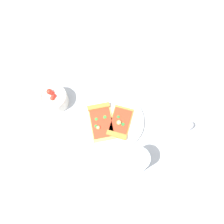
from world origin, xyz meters
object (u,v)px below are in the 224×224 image
soda_glass (137,161)px  pizza_slice_near (120,124)px  pepper_shaker (188,126)px  salad_bowl (54,99)px  paper_napkin (78,65)px  plate (113,121)px  pizza_slice_far (101,120)px

soda_glass → pizza_slice_near: bearing=20.6°
soda_glass → pepper_shaker: bearing=-57.2°
salad_bowl → paper_napkin: 0.20m
soda_glass → pepper_shaker: soda_glass is taller
paper_napkin → plate: bearing=-150.2°
pizza_slice_far → salad_bowl: 0.21m
pizza_slice_near → soda_glass: soda_glass is taller
pizza_slice_far → paper_napkin: 0.29m
salad_bowl → pepper_shaker: salad_bowl is taller
salad_bowl → plate: bearing=-110.8°
plate → pizza_slice_far: pizza_slice_far is taller
plate → pizza_slice_near: (-0.02, -0.03, 0.01)m
soda_glass → paper_napkin: soda_glass is taller
salad_bowl → soda_glass: bearing=-129.1°
plate → pizza_slice_far: bearing=87.5°
pizza_slice_far → salad_bowl: size_ratio=1.54×
pizza_slice_near → soda_glass: 0.17m
plate → paper_napkin: size_ratio=2.08×
plate → salad_bowl: size_ratio=2.29×
salad_bowl → paper_napkin: (0.18, -0.09, -0.03)m
plate → pizza_slice_far: size_ratio=1.49×
pizza_slice_near → paper_napkin: 0.35m
pizza_slice_far → paper_napkin: pizza_slice_far is taller
pizza_slice_near → salad_bowl: (0.11, 0.27, 0.01)m
salad_bowl → pepper_shaker: size_ratio=1.53×
plate → pizza_slice_near: size_ratio=1.65×
pizza_slice_near → soda_glass: bearing=-159.4°
plate → pizza_slice_near: bearing=-125.2°
pizza_slice_far → salad_bowl: bearing=64.9°
plate → paper_napkin: bearing=29.8°
plate → pepper_shaker: bearing=-97.3°
salad_bowl → pepper_shaker: 0.55m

